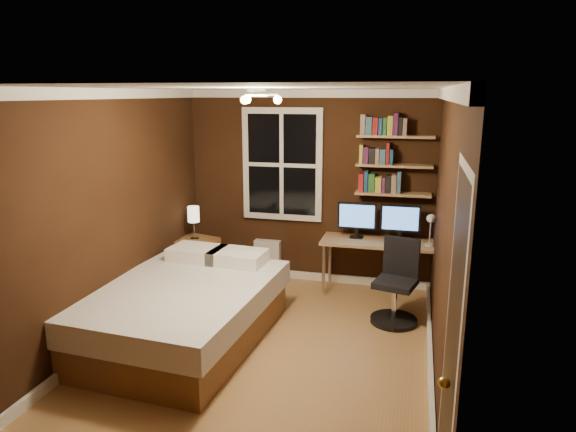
% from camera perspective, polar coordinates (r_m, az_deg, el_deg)
% --- Properties ---
extents(floor, '(4.20, 4.20, 0.00)m').
position_cam_1_polar(floor, '(5.17, -2.78, -14.87)').
color(floor, olive).
rests_on(floor, ground).
extents(wall_back, '(3.20, 0.04, 2.50)m').
position_cam_1_polar(wall_back, '(6.69, 2.34, 3.11)').
color(wall_back, black).
rests_on(wall_back, ground).
extents(wall_left, '(0.04, 4.20, 2.50)m').
position_cam_1_polar(wall_left, '(5.39, -19.45, -0.21)').
color(wall_left, black).
rests_on(wall_left, ground).
extents(wall_right, '(0.04, 4.20, 2.50)m').
position_cam_1_polar(wall_right, '(4.51, 16.87, -2.57)').
color(wall_right, black).
rests_on(wall_right, ground).
extents(ceiling, '(3.20, 4.20, 0.02)m').
position_cam_1_polar(ceiling, '(4.55, -3.15, 14.05)').
color(ceiling, white).
rests_on(ceiling, wall_back).
extents(window, '(1.06, 0.06, 1.46)m').
position_cam_1_polar(window, '(6.69, -0.64, 5.72)').
color(window, silver).
rests_on(window, wall_back).
extents(door, '(0.03, 0.82, 2.05)m').
position_cam_1_polar(door, '(3.15, 17.52, -14.19)').
color(door, black).
rests_on(door, ground).
extents(door_knob, '(0.06, 0.06, 0.06)m').
position_cam_1_polar(door_knob, '(2.89, 16.96, -17.31)').
color(door_knob, gold).
rests_on(door_knob, door).
extents(ceiling_fixture, '(0.44, 0.44, 0.18)m').
position_cam_1_polar(ceiling_fixture, '(4.45, -3.52, 12.77)').
color(ceiling_fixture, beige).
rests_on(ceiling_fixture, ceiling).
extents(bookshelf_lower, '(0.92, 0.22, 0.03)m').
position_cam_1_polar(bookshelf_lower, '(6.44, 11.57, 2.44)').
color(bookshelf_lower, '#987149').
rests_on(bookshelf_lower, wall_back).
extents(books_row_lower, '(0.48, 0.16, 0.23)m').
position_cam_1_polar(books_row_lower, '(6.42, 11.62, 3.58)').
color(books_row_lower, maroon).
rests_on(books_row_lower, bookshelf_lower).
extents(bookshelf_middle, '(0.92, 0.22, 0.03)m').
position_cam_1_polar(bookshelf_middle, '(6.39, 11.71, 5.52)').
color(bookshelf_middle, '#987149').
rests_on(bookshelf_middle, wall_back).
extents(books_row_middle, '(0.42, 0.16, 0.23)m').
position_cam_1_polar(books_row_middle, '(6.37, 11.77, 6.68)').
color(books_row_middle, navy).
rests_on(books_row_middle, bookshelf_middle).
extents(bookshelf_upper, '(0.92, 0.22, 0.03)m').
position_cam_1_polar(bookshelf_upper, '(6.35, 11.87, 8.65)').
color(bookshelf_upper, '#987149').
rests_on(bookshelf_upper, wall_back).
extents(books_row_upper, '(0.54, 0.16, 0.23)m').
position_cam_1_polar(books_row_upper, '(6.34, 11.92, 9.82)').
color(books_row_upper, '#2A622C').
rests_on(books_row_upper, bookshelf_upper).
extents(bed, '(1.71, 2.27, 0.74)m').
position_cam_1_polar(bed, '(5.37, -11.47, -10.28)').
color(bed, brown).
rests_on(bed, ground).
extents(nightstand, '(0.60, 0.60, 0.61)m').
position_cam_1_polar(nightstand, '(6.86, -10.24, -5.00)').
color(nightstand, brown).
rests_on(nightstand, ground).
extents(bedside_lamp, '(0.15, 0.15, 0.43)m').
position_cam_1_polar(bedside_lamp, '(6.71, -10.42, -0.78)').
color(bedside_lamp, white).
rests_on(bedside_lamp, nightstand).
extents(radiator, '(0.35, 0.12, 0.53)m').
position_cam_1_polar(radiator, '(6.97, -2.28, -4.83)').
color(radiator, silver).
rests_on(radiator, ground).
extents(desk, '(1.44, 0.54, 0.69)m').
position_cam_1_polar(desk, '(6.43, 10.21, -3.27)').
color(desk, '#987149').
rests_on(desk, ground).
extents(monitor_left, '(0.48, 0.12, 0.45)m').
position_cam_1_polar(monitor_left, '(6.45, 7.66, -0.47)').
color(monitor_left, black).
rests_on(monitor_left, desk).
extents(monitor_right, '(0.48, 0.12, 0.45)m').
position_cam_1_polar(monitor_right, '(6.42, 12.35, -0.74)').
color(monitor_right, black).
rests_on(monitor_right, desk).
extents(desk_lamp, '(0.14, 0.32, 0.44)m').
position_cam_1_polar(desk_lamp, '(6.21, 15.55, -1.46)').
color(desk_lamp, silver).
rests_on(desk_lamp, desk).
extents(office_chair, '(0.51, 0.51, 0.92)m').
position_cam_1_polar(office_chair, '(5.78, 11.92, -8.24)').
color(office_chair, black).
rests_on(office_chair, ground).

